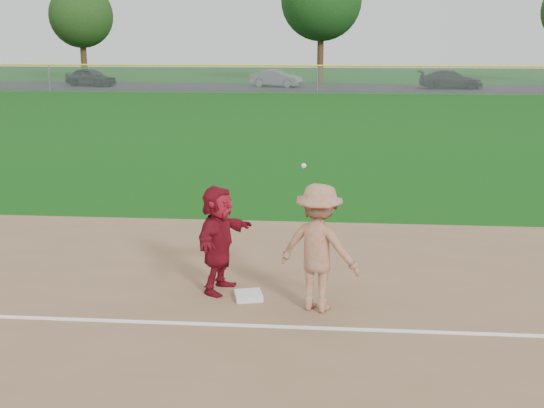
# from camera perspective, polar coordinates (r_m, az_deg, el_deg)

# --- Properties ---
(ground) EXTENTS (160.00, 160.00, 0.00)m
(ground) POSITION_cam_1_polar(r_m,az_deg,el_deg) (10.89, -0.68, -8.57)
(ground) COLOR #0F470D
(ground) RESTS_ON ground
(foul_line) EXTENTS (60.00, 0.10, 0.01)m
(foul_line) POSITION_cam_1_polar(r_m,az_deg,el_deg) (10.15, -1.12, -10.16)
(foul_line) COLOR white
(foul_line) RESTS_ON infield_dirt
(parking_asphalt) EXTENTS (120.00, 10.00, 0.01)m
(parking_asphalt) POSITION_cam_1_polar(r_m,az_deg,el_deg) (56.17, 3.93, 9.71)
(parking_asphalt) COLOR black
(parking_asphalt) RESTS_ON ground
(first_base) EXTENTS (0.52, 0.52, 0.10)m
(first_base) POSITION_cam_1_polar(r_m,az_deg,el_deg) (11.14, -1.98, -7.67)
(first_base) COLOR silver
(first_base) RESTS_ON infield_dirt
(base_runner) EXTENTS (0.99, 1.75, 1.80)m
(base_runner) POSITION_cam_1_polar(r_m,az_deg,el_deg) (11.23, -4.49, -2.93)
(base_runner) COLOR maroon
(base_runner) RESTS_ON infield_dirt
(car_left) EXTENTS (4.70, 3.17, 1.49)m
(car_left) POSITION_cam_1_polar(r_m,az_deg,el_deg) (59.18, -14.93, 10.22)
(car_left) COLOR black
(car_left) RESTS_ON parking_asphalt
(car_mid) EXTENTS (4.47, 2.69, 1.39)m
(car_mid) POSITION_cam_1_polar(r_m,az_deg,el_deg) (56.44, 0.37, 10.48)
(car_mid) COLOR slate
(car_mid) RESTS_ON parking_asphalt
(car_right) EXTENTS (4.99, 2.08, 1.44)m
(car_right) POSITION_cam_1_polar(r_m,az_deg,el_deg) (56.30, 14.71, 10.04)
(car_right) COLOR black
(car_right) RESTS_ON parking_asphalt
(first_base_play) EXTENTS (1.47, 1.17, 2.27)m
(first_base_play) POSITION_cam_1_polar(r_m,az_deg,el_deg) (10.44, 3.93, -3.68)
(first_base_play) COLOR gray
(first_base_play) RESTS_ON infield_dirt
(outfield_fence) EXTENTS (110.00, 0.12, 110.00)m
(outfield_fence) POSITION_cam_1_polar(r_m,az_deg,el_deg) (50.07, 3.84, 11.43)
(outfield_fence) COLOR #999EA0
(outfield_fence) RESTS_ON ground
(tree_1) EXTENTS (5.80, 5.80, 8.75)m
(tree_1) POSITION_cam_1_polar(r_m,az_deg,el_deg) (67.09, -15.69, 14.91)
(tree_1) COLOR #392714
(tree_1) RESTS_ON ground
(tree_2) EXTENTS (7.00, 7.00, 10.58)m
(tree_2) POSITION_cam_1_polar(r_m,az_deg,el_deg) (61.59, 4.14, 16.65)
(tree_2) COLOR #3A2715
(tree_2) RESTS_ON ground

